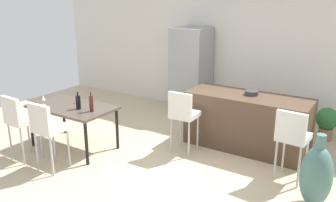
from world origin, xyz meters
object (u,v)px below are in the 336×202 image
object	(u,v)px
refrigerator	(191,71)
potted_plant	(327,121)
wine_bottle_far	(91,104)
fruit_bowl	(252,93)
dining_table	(72,110)
dining_chair_far	(47,126)
wine_bottle_corner	(78,102)
bar_chair_left	(183,113)
wine_glass_middle	(78,96)
dining_chair_near	(19,118)
wine_glass_left	(43,98)
kitchen_island	(247,122)
bar_chair_middle	(292,135)
floor_vase	(316,176)

from	to	relation	value
refrigerator	potted_plant	xyz separation A→B (m)	(2.78, -0.01, -0.57)
wine_bottle_far	fruit_bowl	world-z (taller)	wine_bottle_far
dining_table	wine_bottle_far	world-z (taller)	wine_bottle_far
dining_chair_far	wine_bottle_corner	distance (m)	0.74
dining_table	potted_plant	bearing A→B (deg)	36.99
dining_chair_far	refrigerator	size ratio (longest dim) A/B	0.57
bar_chair_left	wine_bottle_corner	world-z (taller)	bar_chair_left
refrigerator	wine_glass_middle	bearing A→B (deg)	-107.30
dining_chair_near	wine_glass_left	xyz separation A→B (m)	(-0.10, 0.55, 0.17)
kitchen_island	bar_chair_left	bearing A→B (deg)	-135.85
wine_bottle_corner	wine_glass_left	bearing A→B (deg)	-165.06
bar_chair_left	wine_glass_left	size ratio (longest dim) A/B	6.03
dining_table	fruit_bowl	size ratio (longest dim) A/B	6.44
wine_glass_left	potted_plant	bearing A→B (deg)	36.14
bar_chair_middle	dining_table	size ratio (longest dim) A/B	0.74
wine_glass_left	refrigerator	xyz separation A→B (m)	(1.18, 2.90, 0.06)
bar_chair_left	floor_vase	distance (m)	2.18
bar_chair_middle	dining_table	distance (m)	3.45
wine_bottle_far	dining_chair_far	bearing A→B (deg)	-102.36
wine_bottle_far	dining_chair_near	bearing A→B (deg)	-137.37
wine_bottle_far	floor_vase	bearing A→B (deg)	7.02
bar_chair_left	fruit_bowl	distance (m)	1.19
refrigerator	fruit_bowl	size ratio (longest dim) A/B	8.38
dining_table	wine_glass_middle	xyz separation A→B (m)	(-0.02, 0.17, 0.19)
bar_chair_left	refrigerator	bearing A→B (deg)	115.79
potted_plant	refrigerator	bearing A→B (deg)	179.79
wine_glass_middle	wine_bottle_far	bearing A→B (deg)	-22.20
floor_vase	dining_chair_far	bearing A→B (deg)	-161.66
dining_table	floor_vase	bearing A→B (deg)	5.61
potted_plant	bar_chair_left	bearing A→B (deg)	-135.09
bar_chair_middle	wine_bottle_corner	xyz separation A→B (m)	(-3.14, -0.85, 0.16)
dining_chair_near	wine_glass_left	world-z (taller)	dining_chair_near
dining_chair_near	dining_chair_far	world-z (taller)	same
bar_chair_middle	wine_glass_middle	xyz separation A→B (m)	(-3.38, -0.62, 0.17)
dining_chair_near	refrigerator	xyz separation A→B (m)	(1.08, 3.44, 0.22)
kitchen_island	dining_table	size ratio (longest dim) A/B	1.42
wine_bottle_far	wine_glass_left	distance (m)	0.92
dining_chair_near	refrigerator	distance (m)	3.62
kitchen_island	bar_chair_left	distance (m)	1.13
dining_chair_near	dining_chair_far	distance (m)	0.64
dining_chair_far	wine_bottle_corner	world-z (taller)	dining_chair_far
kitchen_island	dining_table	xyz separation A→B (m)	(-2.45, -1.56, 0.21)
dining_table	wine_bottle_corner	distance (m)	0.29
bar_chair_left	refrigerator	world-z (taller)	refrigerator
kitchen_island	wine_glass_left	size ratio (longest dim) A/B	11.53
kitchen_island	wine_bottle_corner	xyz separation A→B (m)	(-2.23, -1.62, 0.39)
refrigerator	floor_vase	xyz separation A→B (m)	(3.02, -2.30, -0.52)
bar_chair_middle	refrigerator	world-z (taller)	refrigerator
bar_chair_middle	potted_plant	world-z (taller)	bar_chair_middle
kitchen_island	wine_glass_middle	size ratio (longest dim) A/B	11.53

